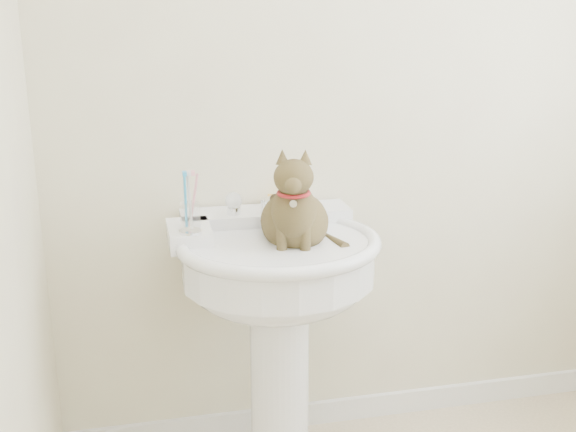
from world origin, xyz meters
TOP-DOWN VIEW (x-y plane):
  - wall_back at (0.00, 1.10)m, footprint 2.20×0.00m
  - baseboard_back at (0.00, 1.09)m, footprint 2.20×0.02m
  - pedestal_sink at (-0.38, 0.81)m, footprint 0.65×0.64m
  - faucet at (-0.38, 0.97)m, footprint 0.28×0.12m
  - soap_bar at (-0.31, 1.06)m, footprint 0.10×0.07m
  - toothbrush_cup at (-0.64, 0.83)m, footprint 0.07×0.07m
  - cat at (-0.33, 0.79)m, footprint 0.23×0.29m

SIDE VIEW (x-z plane):
  - baseboard_back at x=0.00m, z-range 0.00..0.09m
  - pedestal_sink at x=-0.38m, z-range 0.26..1.15m
  - soap_bar at x=-0.31m, z-range 0.89..0.92m
  - faucet at x=-0.38m, z-range 0.87..1.01m
  - cat at x=-0.33m, z-range 0.73..1.15m
  - toothbrush_cup at x=-0.64m, z-range 0.85..1.03m
  - wall_back at x=0.00m, z-range 0.00..2.50m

